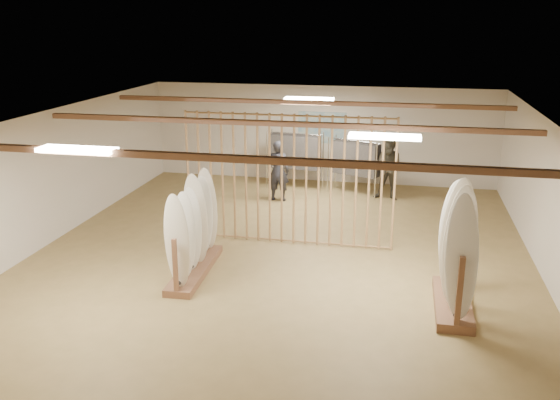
% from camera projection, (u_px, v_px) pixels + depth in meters
% --- Properties ---
extents(floor, '(12.00, 12.00, 0.00)m').
position_uv_depth(floor, '(280.00, 256.00, 12.04)').
color(floor, '#997D4A').
rests_on(floor, ground).
extents(ceiling, '(12.00, 12.00, 0.00)m').
position_uv_depth(ceiling, '(280.00, 119.00, 11.21)').
color(ceiling, gray).
rests_on(ceiling, ground).
extents(wall_back, '(12.00, 0.00, 12.00)m').
position_uv_depth(wall_back, '(322.00, 134.00, 17.24)').
color(wall_back, beige).
rests_on(wall_back, ground).
extents(wall_front, '(12.00, 0.00, 12.00)m').
position_uv_depth(wall_front, '(160.00, 351.00, 6.01)').
color(wall_front, beige).
rests_on(wall_front, ground).
extents(wall_left, '(0.00, 12.00, 12.00)m').
position_uv_depth(wall_left, '(50.00, 177.00, 12.60)').
color(wall_left, beige).
rests_on(wall_left, ground).
extents(wall_right, '(0.00, 12.00, 12.00)m').
position_uv_depth(wall_right, '(552.00, 206.00, 10.65)').
color(wall_right, beige).
rests_on(wall_right, ground).
extents(ceiling_slats, '(9.50, 6.12, 0.10)m').
position_uv_depth(ceiling_slats, '(280.00, 124.00, 11.24)').
color(ceiling_slats, brown).
rests_on(ceiling_slats, ground).
extents(light_panels, '(1.20, 0.35, 0.06)m').
position_uv_depth(light_panels, '(280.00, 123.00, 11.23)').
color(light_panels, white).
rests_on(light_panels, ground).
extents(bamboo_partition, '(4.45, 0.05, 2.78)m').
position_uv_depth(bamboo_partition, '(288.00, 180.00, 12.38)').
color(bamboo_partition, tan).
rests_on(bamboo_partition, ground).
extents(poster, '(1.40, 0.03, 0.90)m').
position_uv_depth(poster, '(322.00, 128.00, 17.16)').
color(poster, teal).
rests_on(poster, ground).
extents(rack_left, '(0.60, 2.27, 1.81)m').
position_uv_depth(rack_left, '(194.00, 242.00, 11.09)').
color(rack_left, brown).
rests_on(rack_left, floor).
extents(rack_right, '(0.59, 1.82, 2.12)m').
position_uv_depth(rack_right, '(456.00, 269.00, 9.69)').
color(rack_right, brown).
rests_on(rack_right, floor).
extents(clothing_rack_a, '(1.52, 0.54, 1.63)m').
position_uv_depth(clothing_rack_a, '(295.00, 152.00, 16.54)').
color(clothing_rack_a, silver).
rests_on(clothing_rack_a, floor).
extents(clothing_rack_b, '(1.37, 0.85, 1.54)m').
position_uv_depth(clothing_rack_b, '(355.00, 159.00, 16.00)').
color(clothing_rack_b, silver).
rests_on(clothing_rack_b, floor).
extents(shopper_a, '(0.68, 0.48, 1.82)m').
position_uv_depth(shopper_a, '(278.00, 167.00, 15.49)').
color(shopper_a, '#232229').
rests_on(shopper_a, floor).
extents(shopper_b, '(1.03, 0.86, 1.94)m').
position_uv_depth(shopper_b, '(390.00, 164.00, 15.53)').
color(shopper_b, '#3F3A30').
rests_on(shopper_b, floor).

